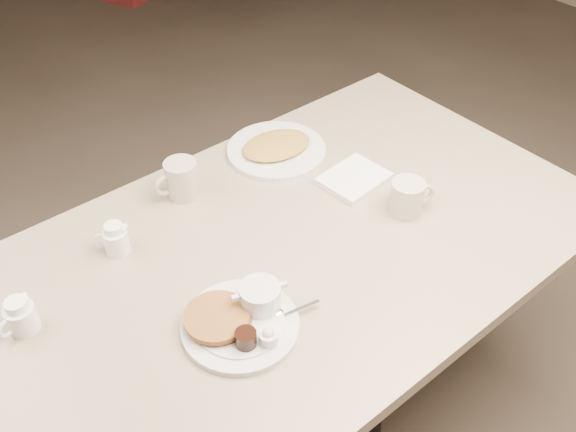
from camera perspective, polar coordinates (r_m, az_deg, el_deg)
diner_table at (r=1.63m, az=0.45°, el=-6.69°), size 1.50×0.90×0.75m
main_plate at (r=1.33m, az=-4.24°, el=-9.06°), size 0.32×0.31×0.07m
coffee_mug_near at (r=1.59m, az=10.71°, el=1.70°), size 0.13×0.11×0.09m
napkin at (r=1.69m, az=5.95°, el=3.34°), size 0.18×0.15×0.02m
coffee_mug_far at (r=1.64m, az=-9.61°, el=3.25°), size 0.12×0.09×0.10m
creamer_left at (r=1.42m, az=-22.90°, el=-8.30°), size 0.09×0.07×0.08m
creamer_right at (r=1.52m, az=-15.22°, el=-2.02°), size 0.08×0.07×0.08m
hash_plate at (r=1.79m, az=-1.05°, el=6.08°), size 0.31×0.31×0.04m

